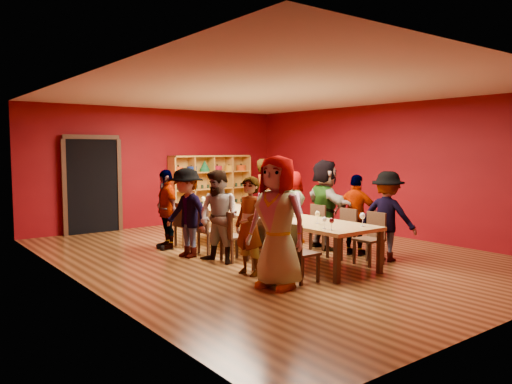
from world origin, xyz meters
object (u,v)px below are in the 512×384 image
(person_left_4, at_px, (166,209))
(person_right_4, at_px, (265,197))
(chair_person_left_4, at_px, (183,222))
(tasting_table, at_px, (270,217))
(chair_person_left_2, at_px, (231,233))
(chair_person_right_1, at_px, (344,231))
(person_left_1, at_px, (250,226))
(chair_person_right_3, at_px, (284,220))
(chair_person_left_1, at_px, (264,241))
(chair_person_left_3, at_px, (207,228))
(person_right_2, at_px, (325,204))
(chair_person_right_4, at_px, (255,215))
(shelving_unit, at_px, (210,185))
(chair_person_left_0, at_px, (298,250))
(person_right_1, at_px, (356,215))
(wine_bottle, at_px, (221,201))
(person_left_0, at_px, (277,222))
(person_left_2, at_px, (219,217))
(person_left_3, at_px, (187,213))
(person_right_3, at_px, (293,207))
(spittoon_bowl, at_px, (287,212))
(person_right_0, at_px, (387,216))
(chair_person_right_0, at_px, (372,235))
(chair_person_right_2, at_px, (314,225))

(person_left_4, distance_m, person_right_4, 2.47)
(chair_person_left_4, bearing_deg, tasting_table, -61.45)
(chair_person_left_2, xyz_separation_m, chair_person_right_1, (1.82, -1.00, 0.00))
(person_left_1, xyz_separation_m, person_right_4, (2.38, 2.63, 0.10))
(person_left_4, xyz_separation_m, person_right_4, (2.47, -0.01, 0.09))
(tasting_table, xyz_separation_m, chair_person_right_3, (0.91, 0.68, -0.20))
(chair_person_left_1, relative_size, chair_person_left_3, 1.00)
(chair_person_left_3, xyz_separation_m, chair_person_right_3, (1.82, -0.07, 0.00))
(person_right_2, xyz_separation_m, chair_person_right_4, (-0.30, 1.89, -0.39))
(shelving_unit, xyz_separation_m, person_right_2, (-0.19, -4.55, -0.10))
(chair_person_left_0, bearing_deg, person_right_1, 19.54)
(chair_person_left_0, relative_size, chair_person_left_1, 1.00)
(chair_person_right_1, bearing_deg, chair_person_right_4, 90.00)
(chair_person_right_3, height_order, wine_bottle, wine_bottle)
(chair_person_right_3, relative_size, person_right_4, 0.51)
(shelving_unit, bearing_deg, chair_person_left_1, -113.57)
(chair_person_right_1, bearing_deg, chair_person_left_2, 151.32)
(person_left_0, xyz_separation_m, chair_person_right_1, (2.22, 0.76, -0.45))
(shelving_unit, bearing_deg, person_left_2, -120.43)
(person_left_0, relative_size, person_right_2, 1.07)
(tasting_table, xyz_separation_m, wine_bottle, (0.05, 1.74, 0.16))
(person_left_0, height_order, person_left_3, person_left_0)
(chair_person_left_3, xyz_separation_m, person_right_3, (2.07, -0.07, 0.26))
(chair_person_left_3, xyz_separation_m, spittoon_bowl, (1.00, -1.13, 0.33))
(person_left_3, distance_m, person_right_0, 3.59)
(chair_person_left_1, bearing_deg, shelving_unit, 66.43)
(chair_person_left_0, relative_size, person_left_0, 0.47)
(person_left_4, relative_size, person_right_0, 0.99)
(chair_person_right_0, xyz_separation_m, chair_person_right_2, (0.00, 1.43, 0.00))
(chair_person_left_3, relative_size, chair_person_right_4, 1.00)
(person_left_3, height_order, person_right_1, person_left_3)
(person_left_1, distance_m, person_right_4, 3.55)
(chair_person_right_0, xyz_separation_m, wine_bottle, (-0.86, 3.39, 0.36))
(tasting_table, xyz_separation_m, person_right_3, (1.16, 0.68, 0.06))
(chair_person_right_4, bearing_deg, wine_bottle, 174.88)
(person_left_1, distance_m, chair_person_right_3, 2.69)
(chair_person_left_3, height_order, wine_bottle, wine_bottle)
(person_left_0, relative_size, person_right_3, 1.25)
(chair_person_left_0, bearing_deg, chair_person_right_1, 22.68)
(shelving_unit, relative_size, person_right_2, 1.35)
(chair_person_left_0, relative_size, person_left_2, 0.55)
(person_left_0, relative_size, person_right_1, 1.25)
(wine_bottle, bearing_deg, person_right_1, -66.75)
(person_left_3, bearing_deg, person_left_4, 167.10)
(chair_person_left_3, distance_m, chair_person_right_3, 1.82)
(chair_person_left_1, bearing_deg, chair_person_left_3, 90.00)
(tasting_table, bearing_deg, person_right_4, 54.62)
(person_left_0, distance_m, person_left_2, 1.77)
(chair_person_left_1, height_order, chair_person_right_2, same)
(chair_person_left_4, relative_size, person_right_1, 0.59)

